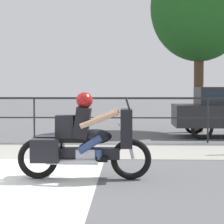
% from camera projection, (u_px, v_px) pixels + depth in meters
% --- Properties ---
extents(sidewalk_band, '(44.00, 2.40, 0.01)m').
position_uv_depth(sidewalk_band, '(19.00, 151.00, 11.03)').
color(sidewalk_band, '#99968E').
rests_on(sidewalk_band, ground).
extents(fence_railing, '(36.00, 0.05, 1.34)m').
position_uv_depth(fence_railing, '(34.00, 107.00, 12.86)').
color(fence_railing, '#232326').
rests_on(fence_railing, ground).
extents(motorcycle, '(2.35, 0.76, 1.53)m').
position_uv_depth(motorcycle, '(84.00, 140.00, 7.62)').
color(motorcycle, black).
rests_on(motorcycle, ground).
extents(tree_behind_sign, '(3.54, 3.54, 6.47)m').
position_uv_depth(tree_behind_sign, '(199.00, 8.00, 15.76)').
color(tree_behind_sign, brown).
rests_on(tree_behind_sign, ground).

